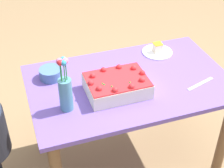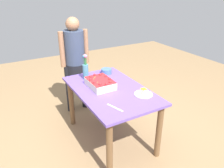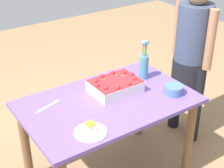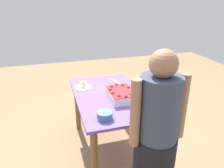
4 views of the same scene
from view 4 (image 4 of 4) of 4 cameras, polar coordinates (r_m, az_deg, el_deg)
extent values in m
plane|color=#93734E|center=(2.91, -0.25, -16.24)|extent=(8.00, 8.00, 0.00)
cube|color=#694EA8|center=(2.52, -0.28, -3.27)|extent=(1.29, 0.81, 0.03)
cylinder|color=brown|center=(2.38, 11.69, -16.06)|extent=(0.07, 0.07, 0.71)
cylinder|color=brown|center=(3.26, 2.49, -4.25)|extent=(0.07, 0.07, 0.71)
cylinder|color=brown|center=(2.20, -4.57, -19.37)|extent=(0.07, 0.07, 0.71)
cylinder|color=brown|center=(3.13, -9.01, -5.73)|extent=(0.07, 0.07, 0.71)
cube|color=#F1E9CD|center=(2.42, 2.32, -2.89)|extent=(0.37, 0.27, 0.09)
cube|color=red|center=(2.40, 2.34, -1.82)|extent=(0.36, 0.27, 0.01)
sphere|color=red|center=(2.54, 1.16, -0.18)|extent=(0.04, 0.04, 0.04)
sphere|color=red|center=(2.49, -0.09, -0.62)|extent=(0.04, 0.04, 0.04)
sphere|color=red|center=(2.41, -0.49, -1.46)|extent=(0.04, 0.04, 0.04)
sphere|color=red|center=(2.32, 0.20, -2.43)|extent=(0.04, 0.04, 0.04)
sphere|color=red|center=(2.26, 1.80, -3.14)|extent=(0.04, 0.04, 0.04)
sphere|color=red|center=(2.25, 3.67, -3.26)|extent=(0.04, 0.04, 0.04)
sphere|color=red|center=(2.30, 4.97, -2.72)|extent=(0.04, 0.04, 0.04)
sphere|color=red|center=(2.38, 5.19, -1.80)|extent=(0.04, 0.04, 0.04)
sphere|color=red|center=(2.47, 4.34, -0.88)|extent=(0.04, 0.04, 0.04)
sphere|color=red|center=(2.53, 2.82, -0.28)|extent=(0.04, 0.04, 0.04)
cone|color=#2D8438|center=(2.46, 3.25, -0.99)|extent=(0.02, 0.02, 0.02)
cone|color=#2D8438|center=(2.37, 4.20, -2.03)|extent=(0.02, 0.02, 0.02)
cone|color=#2D8438|center=(2.33, 3.83, -2.47)|extent=(0.02, 0.02, 0.02)
cone|color=#2D8438|center=(2.32, 3.61, -2.57)|extent=(0.02, 0.02, 0.02)
cylinder|color=white|center=(2.74, -7.47, -0.83)|extent=(0.22, 0.22, 0.01)
cube|color=#FFF0C9|center=(2.73, -7.50, -0.17)|extent=(0.06, 0.06, 0.06)
cube|color=gold|center=(2.72, -7.54, 0.48)|extent=(0.06, 0.06, 0.01)
cube|color=silver|center=(2.92, 0.75, 0.82)|extent=(0.21, 0.08, 0.00)
cylinder|color=teal|center=(2.14, 6.52, -4.92)|extent=(0.08, 0.08, 0.20)
cylinder|color=#2D8438|center=(2.08, 6.53, -0.82)|extent=(0.01, 0.01, 0.12)
sphere|color=#DB6B90|center=(2.06, 6.60, 0.70)|extent=(0.04, 0.04, 0.04)
cylinder|color=#2D8438|center=(2.07, 6.30, -0.94)|extent=(0.01, 0.01, 0.12)
sphere|color=teal|center=(2.05, 6.37, 0.59)|extent=(0.04, 0.04, 0.04)
cylinder|color=#2D8438|center=(2.06, 6.73, -1.14)|extent=(0.01, 0.01, 0.12)
sphere|color=pink|center=(2.03, 6.81, 0.40)|extent=(0.04, 0.04, 0.04)
cylinder|color=#2D8438|center=(2.06, 7.04, -1.09)|extent=(0.01, 0.01, 0.12)
sphere|color=red|center=(2.04, 7.12, 0.44)|extent=(0.03, 0.03, 0.03)
cylinder|color=#2D8438|center=(2.08, 7.06, -0.90)|extent=(0.01, 0.01, 0.12)
sphere|color=teal|center=(2.06, 7.14, 0.63)|extent=(0.03, 0.03, 0.03)
cylinder|color=#4A6E9D|center=(2.05, -1.88, -8.15)|extent=(0.15, 0.15, 0.07)
cylinder|color=black|center=(1.84, 11.26, -17.01)|extent=(0.31, 0.32, 0.28)
cylinder|color=#354058|center=(1.63, 12.26, -6.63)|extent=(0.30, 0.30, 0.52)
sphere|color=#9C6C4D|center=(1.50, 13.35, 5.17)|extent=(0.20, 0.20, 0.20)
cylinder|color=#9C6C4D|center=(1.72, 17.80, -5.60)|extent=(0.08, 0.08, 0.52)
cylinder|color=#9C6C4D|center=(1.56, 6.09, -7.70)|extent=(0.08, 0.08, 0.52)
camera|label=1|loc=(2.74, 43.57, 21.17)|focal=55.00mm
camera|label=2|loc=(4.64, 6.84, 23.59)|focal=35.00mm
camera|label=3|loc=(3.59, -39.03, 22.10)|focal=55.00mm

